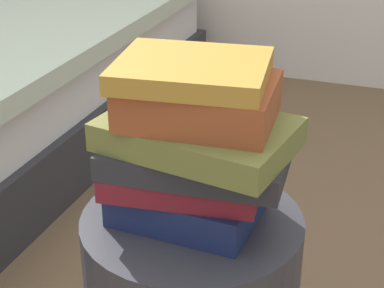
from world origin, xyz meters
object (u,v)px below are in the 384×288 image
at_px(book_navy, 189,199).
at_px(book_charcoal, 197,156).
at_px(book_rust, 199,101).
at_px(book_ochre, 193,70).
at_px(book_maroon, 185,176).
at_px(book_olive, 198,134).

relative_size(book_navy, book_charcoal, 0.80).
distance_m(book_charcoal, book_rust, 0.10).
relative_size(book_charcoal, book_ochre, 1.28).
relative_size(book_navy, book_maroon, 0.92).
height_order(book_charcoal, book_ochre, book_ochre).
distance_m(book_olive, book_rust, 0.05).
xyz_separation_m(book_navy, book_rust, (0.02, -0.01, 0.18)).
relative_size(book_charcoal, book_olive, 1.00).
bearing_deg(book_rust, book_ochre, 169.48).
xyz_separation_m(book_navy, book_charcoal, (0.02, -0.01, 0.09)).
xyz_separation_m(book_navy, book_maroon, (-0.00, -0.01, 0.05)).
distance_m(book_maroon, book_rust, 0.14).
bearing_deg(book_navy, book_charcoal, -15.16).
bearing_deg(book_charcoal, book_rust, -49.09).
bearing_deg(book_olive, book_navy, 153.63).
xyz_separation_m(book_navy, book_ochre, (0.01, -0.01, 0.23)).
relative_size(book_charcoal, book_rust, 1.26).
height_order(book_rust, book_ochre, book_ochre).
bearing_deg(book_olive, book_rust, 96.47).
distance_m(book_navy, book_rust, 0.18).
relative_size(book_navy, book_olive, 0.80).
height_order(book_navy, book_ochre, book_ochre).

